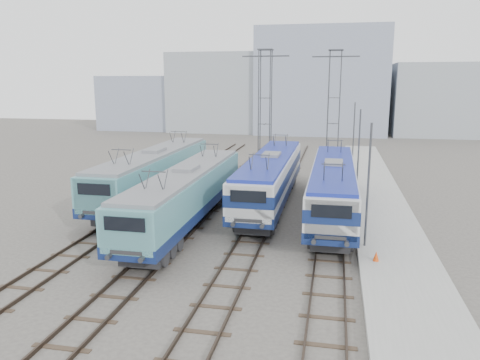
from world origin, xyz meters
name	(u,v)px	position (x,y,z in m)	size (l,w,h in m)	color
ground	(203,252)	(0.00, 0.00, 0.00)	(160.00, 160.00, 0.00)	#514C47
platform	(384,219)	(10.20, 8.00, 0.15)	(4.00, 70.00, 0.30)	#9E9E99
locomotive_far_left	(154,171)	(-6.75, 10.03, 2.33)	(2.96, 18.73, 3.53)	navy
locomotive_center_left	(186,193)	(-2.25, 4.12, 2.24)	(2.85, 17.97, 3.38)	navy
locomotive_center_right	(271,175)	(2.25, 10.23, 2.34)	(2.90, 18.37, 3.45)	navy
locomotive_far_right	(333,185)	(6.75, 8.12, 2.30)	(2.85, 18.02, 3.39)	navy
catenary_tower_west	(265,107)	(0.00, 22.00, 6.64)	(4.50, 1.20, 12.00)	#3F4247
catenary_tower_east	(334,107)	(6.50, 24.00, 6.64)	(4.50, 1.20, 12.00)	#3F4247
mast_front	(368,189)	(8.60, 2.00, 3.50)	(0.12, 0.12, 7.00)	#3F4247
mast_mid	(358,154)	(8.60, 14.00, 3.50)	(0.12, 0.12, 7.00)	#3F4247
mast_rear	(353,137)	(8.60, 26.00, 3.50)	(0.12, 0.12, 7.00)	#3F4247
safety_cone	(376,256)	(9.02, -0.19, 0.55)	(0.31, 0.31, 0.50)	#D8440E
building_west	(222,93)	(-14.00, 62.00, 7.00)	(18.00, 12.00, 14.00)	#969EA6
building_center	(322,82)	(4.00, 62.00, 9.00)	(22.00, 14.00, 18.00)	#8C95AC
building_east	(441,100)	(24.00, 62.00, 6.00)	(16.00, 12.00, 12.00)	#969EA6
building_far_west	(141,103)	(-30.00, 62.00, 5.00)	(14.00, 10.00, 10.00)	#8C95AC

